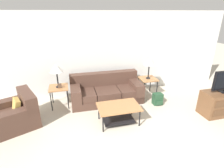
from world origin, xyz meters
The scene contains 11 objects.
wall_back centered at (0.00, 3.69, 1.30)m, with size 8.64×0.06×2.60m.
couch centered at (-0.04, 3.04, 0.29)m, with size 2.12×0.95×0.82m.
armchair centered at (-2.44, 2.32, 0.28)m, with size 1.33×1.29×0.80m.
coffee_table centered at (-0.01, 1.80, 0.34)m, with size 1.01×0.66×0.47m.
side_table_left centered at (-1.41, 3.04, 0.54)m, with size 0.53×0.54×0.60m.
side_table_right centered at (1.33, 3.04, 0.54)m, with size 0.53×0.54×0.60m.
table_lamp_left centered at (-1.41, 3.04, 1.14)m, with size 0.35×0.35×0.67m.
table_lamp_right centered at (1.33, 3.04, 1.14)m, with size 0.35×0.35×0.67m.
tv_console centered at (2.76, 1.52, 0.32)m, with size 1.09×0.52×0.65m.
backpack centered at (1.38, 2.41, 0.17)m, with size 0.27×0.28×0.34m.
picture_frame centered at (-1.37, 2.96, 0.66)m, with size 0.10×0.04×0.13m.
Camera 1 is at (-1.08, -1.71, 2.56)m, focal length 28.00 mm.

